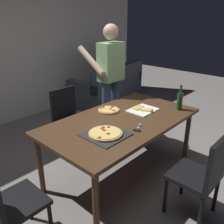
# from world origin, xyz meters

# --- Properties ---
(ground_plane) EXTENTS (12.00, 12.00, 0.00)m
(ground_plane) POSITION_xyz_m (0.00, 0.00, 0.00)
(ground_plane) COLOR gray
(back_wall) EXTENTS (6.40, 0.10, 2.80)m
(back_wall) POSITION_xyz_m (0.00, 2.60, 1.40)
(back_wall) COLOR silver
(back_wall) RESTS_ON ground_plane
(dining_table) EXTENTS (1.85, 1.03, 0.75)m
(dining_table) POSITION_xyz_m (0.00, 0.00, 0.69)
(dining_table) COLOR #4C331E
(dining_table) RESTS_ON ground_plane
(chair_near_camera) EXTENTS (0.42, 0.42, 0.90)m
(chair_near_camera) POSITION_xyz_m (-0.00, -1.00, 0.51)
(chair_near_camera) COLOR black
(chair_near_camera) RESTS_ON ground_plane
(chair_far_side) EXTENTS (0.42, 0.42, 0.90)m
(chair_far_side) POSITION_xyz_m (0.00, 1.00, 0.51)
(chair_far_side) COLOR black
(chair_far_side) RESTS_ON ground_plane
(chair_left_end) EXTENTS (0.42, 0.42, 0.90)m
(chair_left_end) POSITION_xyz_m (-1.41, 0.00, 0.51)
(chair_left_end) COLOR black
(chair_left_end) RESTS_ON ground_plane
(couch) EXTENTS (1.79, 1.05, 0.85)m
(couch) POSITION_xyz_m (1.91, 1.99, 0.30)
(couch) COLOR #4C515B
(couch) RESTS_ON ground_plane
(person_serving_pizza) EXTENTS (0.55, 0.54, 1.75)m
(person_serving_pizza) POSITION_xyz_m (0.65, 0.78, 1.00)
(person_serving_pizza) COLOR #38476B
(person_serving_pizza) RESTS_ON ground_plane
(pepperoni_pizza_on_tray) EXTENTS (0.40, 0.40, 0.04)m
(pepperoni_pizza_on_tray) POSITION_xyz_m (-0.40, -0.13, 0.77)
(pepperoni_pizza_on_tray) COLOR #2D2D33
(pepperoni_pizza_on_tray) RESTS_ON dining_table
(pizza_slices_on_towel) EXTENTS (0.36, 0.28, 0.03)m
(pizza_slices_on_towel) POSITION_xyz_m (0.39, -0.01, 0.76)
(pizza_slices_on_towel) COLOR white
(pizza_slices_on_towel) RESTS_ON dining_table
(wine_bottle) EXTENTS (0.07, 0.07, 0.32)m
(wine_bottle) POSITION_xyz_m (0.72, -0.33, 0.87)
(wine_bottle) COLOR #194723
(wine_bottle) RESTS_ON dining_table
(kitchen_scissors) EXTENTS (0.20, 0.13, 0.01)m
(kitchen_scissors) POSITION_xyz_m (-0.08, -0.29, 0.76)
(kitchen_scissors) COLOR silver
(kitchen_scissors) RESTS_ON dining_table
(second_pizza_plain) EXTENTS (0.27, 0.27, 0.03)m
(second_pizza_plain) POSITION_xyz_m (0.09, 0.29, 0.76)
(second_pizza_plain) COLOR tan
(second_pizza_plain) RESTS_ON dining_table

